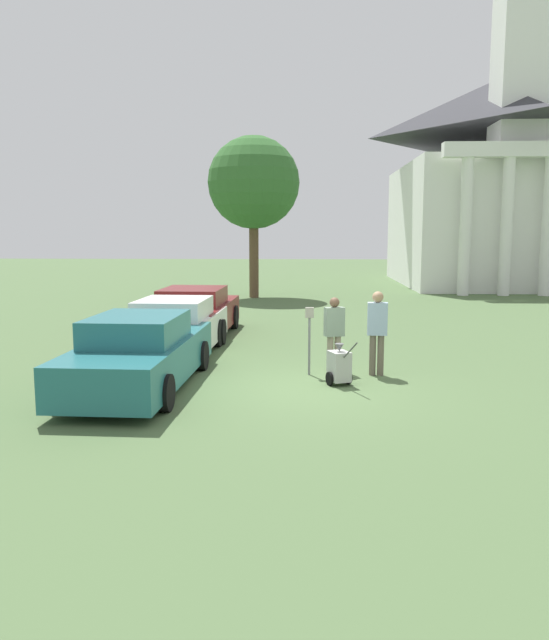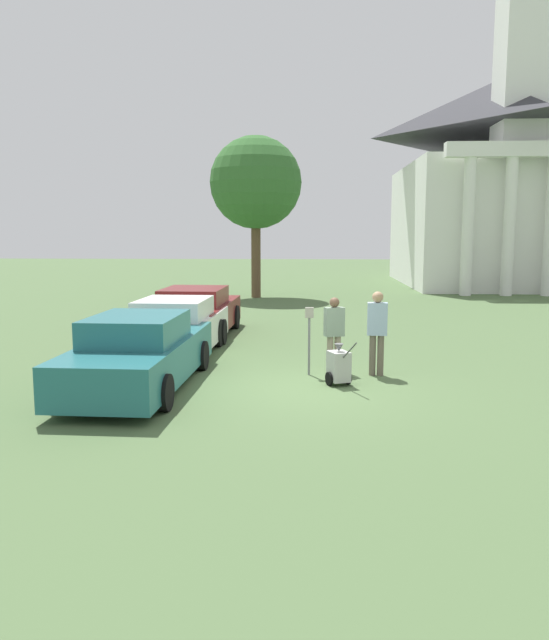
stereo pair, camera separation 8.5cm
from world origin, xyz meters
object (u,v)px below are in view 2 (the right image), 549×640
object	(u,v)px
parking_meter	(309,328)
church	(492,177)
person_supervisor	(377,328)
parked_car_maroon	(195,313)
parked_car_teal	(140,354)
person_worker	(334,330)
parked_car_white	(176,328)
equipment_cart	(339,366)

from	to	relation	value
parking_meter	church	world-z (taller)	church
parking_meter	person_supervisor	world-z (taller)	person_supervisor
parked_car_maroon	parking_meter	bearing A→B (deg)	-53.60
parked_car_teal	parked_car_maroon	size ratio (longest dim) A/B	1.01
parked_car_teal	person_supervisor	xyz separation A→B (m)	(4.78, 1.31, 0.36)
parked_car_teal	person_worker	world-z (taller)	person_worker
parked_car_teal	parked_car_maroon	distance (m)	6.10
parking_meter	person_worker	xyz separation A→B (m)	(0.54, 0.32, -0.08)
person_supervisor	church	bearing A→B (deg)	-105.94
parked_car_white	person_worker	distance (m)	4.26
parked_car_teal	equipment_cart	xyz separation A→B (m)	(3.93, 0.41, -0.29)
parked_car_maroon	person_supervisor	distance (m)	6.78
person_worker	equipment_cart	xyz separation A→B (m)	(0.05, -1.20, -0.55)
parked_car_white	parked_car_maroon	distance (m)	2.75
person_worker	equipment_cart	size ratio (longest dim) A/B	1.65
parking_meter	church	xyz separation A→B (m)	(10.55, 24.20, 5.21)
equipment_cart	person_worker	bearing A→B (deg)	69.99
equipment_cart	parked_car_white	bearing A→B (deg)	120.71
parked_car_teal	parked_car_maroon	world-z (taller)	parked_car_teal
equipment_cart	person_supervisor	bearing A→B (deg)	24.26
parked_car_teal	parking_meter	xyz separation A→B (m)	(3.34, 1.29, 0.33)
parking_meter	person_worker	size ratio (longest dim) A/B	0.89
parked_car_maroon	person_worker	distance (m)	5.94
parked_car_maroon	parked_car_teal	bearing A→B (deg)	-88.31
parked_car_teal	parked_car_white	bearing A→B (deg)	91.69
parking_meter	person_worker	bearing A→B (deg)	30.74
parking_meter	person_worker	world-z (taller)	person_worker
person_worker	person_supervisor	distance (m)	0.95
parked_car_teal	person_worker	size ratio (longest dim) A/B	3.22
parking_meter	person_supervisor	distance (m)	1.44
parked_car_white	person_worker	world-z (taller)	person_worker
parked_car_teal	church	size ratio (longest dim) A/B	0.23
person_supervisor	church	size ratio (longest dim) A/B	0.08
church	parked_car_teal	bearing A→B (deg)	-118.59
parked_car_white	person_worker	size ratio (longest dim) A/B	3.00
person_supervisor	equipment_cart	xyz separation A→B (m)	(-0.85, -0.90, -0.65)
parked_car_maroon	parking_meter	xyz separation A→B (m)	(3.34, -4.81, 0.32)
equipment_cart	church	distance (m)	27.61
parked_car_teal	parking_meter	bearing A→B (deg)	22.80
parked_car_teal	church	distance (m)	29.55
equipment_cart	church	xyz separation A→B (m)	(9.96, 25.08, 5.84)
person_supervisor	church	world-z (taller)	church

